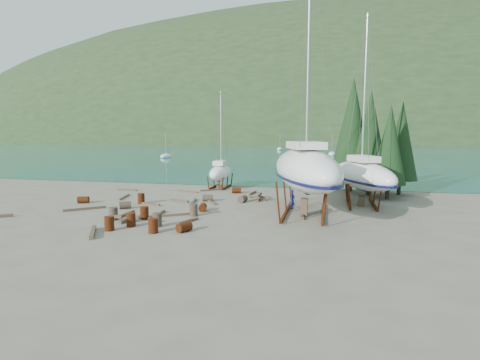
% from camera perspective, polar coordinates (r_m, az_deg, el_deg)
% --- Properties ---
extents(ground, '(600.00, 600.00, 0.00)m').
position_cam_1_polar(ground, '(27.65, -5.26, -5.27)').
color(ground, '#655C4F').
rests_on(ground, ground).
extents(bay_water, '(700.00, 700.00, 0.00)m').
position_cam_1_polar(bay_water, '(340.80, 11.65, 5.91)').
color(bay_water, '#176376').
rests_on(bay_water, ground).
extents(far_hill, '(800.00, 360.00, 110.00)m').
position_cam_1_polar(far_hill, '(345.80, 11.67, 5.93)').
color(far_hill, '#213219').
rests_on(far_hill, ground).
extents(far_house_left, '(6.60, 5.60, 5.60)m').
position_cam_1_polar(far_house_left, '(226.29, -4.64, 6.27)').
color(far_house_left, beige).
rests_on(far_house_left, ground).
extents(far_house_center, '(6.60, 5.60, 5.60)m').
position_cam_1_polar(far_house_center, '(217.54, 5.52, 6.23)').
color(far_house_center, beige).
rests_on(far_house_center, ground).
extents(far_house_right, '(6.60, 5.60, 5.60)m').
position_cam_1_polar(far_house_right, '(216.73, 18.81, 5.89)').
color(far_house_right, beige).
rests_on(far_house_right, ground).
extents(cypress_near_right, '(3.60, 3.60, 10.00)m').
position_cam_1_polar(cypress_near_right, '(37.85, 19.18, 6.52)').
color(cypress_near_right, black).
rests_on(cypress_near_right, ground).
extents(cypress_mid_right, '(3.06, 3.06, 8.50)m').
position_cam_1_polar(cypress_mid_right, '(36.07, 21.84, 5.01)').
color(cypress_mid_right, black).
rests_on(cypress_mid_right, ground).
extents(cypress_back_left, '(4.14, 4.14, 11.50)m').
position_cam_1_polar(cypress_back_left, '(39.73, 16.76, 7.87)').
color(cypress_back_left, black).
rests_on(cypress_back_left, ground).
extents(cypress_far_right, '(3.24, 3.24, 9.00)m').
position_cam_1_polar(cypress_far_right, '(39.27, 23.37, 5.49)').
color(cypress_far_right, black).
rests_on(cypress_far_right, ground).
extents(moored_boat_left, '(2.00, 5.00, 6.05)m').
position_cam_1_polar(moored_boat_left, '(94.07, -11.20, 3.56)').
color(moored_boat_left, white).
rests_on(moored_boat_left, ground).
extents(moored_boat_mid, '(2.00, 5.00, 6.05)m').
position_cam_1_polar(moored_boat_mid, '(105.80, 13.83, 3.86)').
color(moored_boat_mid, white).
rests_on(moored_boat_mid, ground).
extents(moored_boat_far, '(2.00, 5.00, 6.05)m').
position_cam_1_polar(moored_boat_far, '(136.76, 6.09, 4.70)').
color(moored_boat_far, white).
rests_on(moored_boat_far, ground).
extents(large_sailboat_near, '(7.26, 13.74, 20.77)m').
position_cam_1_polar(large_sailboat_near, '(27.74, 9.93, 1.68)').
color(large_sailboat_near, white).
rests_on(large_sailboat_near, ground).
extents(large_sailboat_far, '(6.19, 10.13, 15.45)m').
position_cam_1_polar(large_sailboat_far, '(32.47, 18.08, 0.76)').
color(large_sailboat_far, white).
rests_on(large_sailboat_far, ground).
extents(small_sailboat_shore, '(2.51, 6.64, 10.42)m').
position_cam_1_polar(small_sailboat_shore, '(40.91, -3.01, 1.20)').
color(small_sailboat_shore, white).
rests_on(small_sailboat_shore, ground).
extents(worker, '(0.49, 0.64, 1.55)m').
position_cam_1_polar(worker, '(29.84, 7.99, -2.88)').
color(worker, navy).
rests_on(worker, ground).
extents(drum_2, '(1.02, 0.84, 0.58)m').
position_cam_1_polar(drum_2, '(34.67, -22.76, -2.80)').
color(drum_2, '#5F2710').
rests_on(drum_2, ground).
extents(drum_3, '(0.58, 0.58, 0.88)m').
position_cam_1_polar(drum_3, '(23.05, -13.09, -6.80)').
color(drum_3, '#5F2710').
rests_on(drum_3, ground).
extents(drum_4, '(0.98, 0.74, 0.58)m').
position_cam_1_polar(drum_4, '(37.33, -0.52, -1.57)').
color(drum_4, '#5F2710').
rests_on(drum_4, ground).
extents(drum_5, '(0.58, 0.58, 0.88)m').
position_cam_1_polar(drum_5, '(27.22, -7.08, -4.55)').
color(drum_5, '#2D2823').
rests_on(drum_5, ground).
extents(drum_6, '(0.75, 0.98, 0.58)m').
position_cam_1_polar(drum_6, '(28.85, -5.71, -4.17)').
color(drum_6, '#5F2710').
rests_on(drum_6, ground).
extents(drum_8, '(0.58, 0.58, 0.88)m').
position_cam_1_polar(drum_8, '(32.83, -14.83, -2.74)').
color(drum_8, '#5F2710').
rests_on(drum_8, ground).
extents(drum_9, '(0.99, 0.77, 0.58)m').
position_cam_1_polar(drum_9, '(33.01, -4.94, -2.74)').
color(drum_9, '#2D2823').
rests_on(drum_9, ground).
extents(drum_10, '(0.58, 0.58, 0.88)m').
position_cam_1_polar(drum_10, '(24.36, -19.29, -6.27)').
color(drum_10, '#5F2710').
rests_on(drum_10, ground).
extents(drum_11, '(0.75, 0.98, 0.58)m').
position_cam_1_polar(drum_11, '(32.41, 0.44, -2.89)').
color(drum_11, '#2D2823').
rests_on(drum_11, ground).
extents(drum_12, '(0.93, 1.05, 0.58)m').
position_cam_1_polar(drum_12, '(23.01, -8.50, -7.10)').
color(drum_12, '#5F2710').
rests_on(drum_12, ground).
extents(drum_13, '(0.58, 0.58, 0.88)m').
position_cam_1_polar(drum_13, '(24.98, -16.28, -5.83)').
color(drum_13, '#5F2710').
rests_on(drum_13, ground).
extents(drum_14, '(0.58, 0.58, 0.88)m').
position_cam_1_polar(drum_14, '(26.86, -14.35, -4.87)').
color(drum_14, '#5F2710').
rests_on(drum_14, ground).
extents(drum_15, '(1.05, 0.97, 0.58)m').
position_cam_1_polar(drum_15, '(30.99, -17.09, -3.67)').
color(drum_15, '#2D2823').
rests_on(drum_15, ground).
extents(drum_16, '(0.58, 0.58, 0.88)m').
position_cam_1_polar(drum_16, '(27.21, -18.72, -4.88)').
color(drum_16, '#2D2823').
rests_on(drum_16, ground).
extents(drum_17, '(0.58, 0.58, 0.88)m').
position_cam_1_polar(drum_17, '(24.54, -12.50, -5.94)').
color(drum_17, '#2D2823').
rests_on(drum_17, ground).
extents(timber_0, '(2.13, 1.96, 0.14)m').
position_cam_1_polar(timber_0, '(39.21, -4.23, -1.50)').
color(timber_0, brown).
rests_on(timber_0, ground).
extents(timber_1, '(0.37, 1.75, 0.19)m').
position_cam_1_polar(timber_1, '(26.95, 9.42, -5.46)').
color(timber_1, brown).
rests_on(timber_1, ground).
extents(timber_2, '(2.14, 0.21, 0.19)m').
position_cam_1_polar(timber_2, '(40.62, -16.85, -1.46)').
color(timber_2, brown).
rests_on(timber_2, ground).
extents(timber_3, '(2.73, 1.97, 0.15)m').
position_cam_1_polar(timber_3, '(27.46, -10.23, -5.29)').
color(timber_3, brown).
rests_on(timber_3, ground).
extents(timber_4, '(1.82, 0.56, 0.17)m').
position_cam_1_polar(timber_4, '(31.99, -13.45, -3.59)').
color(timber_4, brown).
rests_on(timber_4, ground).
extents(timber_5, '(0.29, 2.93, 0.16)m').
position_cam_1_polar(timber_5, '(27.76, -12.56, -5.19)').
color(timber_5, brown).
rests_on(timber_5, ground).
extents(timber_6, '(0.46, 1.94, 0.19)m').
position_cam_1_polar(timber_6, '(36.89, 1.91, -1.99)').
color(timber_6, brown).
rests_on(timber_6, ground).
extents(timber_7, '(0.87, 1.81, 0.17)m').
position_cam_1_polar(timber_7, '(25.42, -7.91, -6.21)').
color(timber_7, brown).
rests_on(timber_7, ground).
extents(timber_8, '(2.02, 0.80, 0.19)m').
position_cam_1_polar(timber_8, '(33.02, -9.31, -3.15)').
color(timber_8, brown).
rests_on(timber_8, ground).
extents(timber_9, '(2.52, 0.88, 0.15)m').
position_cam_1_polar(timber_9, '(38.32, -8.00, -1.74)').
color(timber_9, brown).
rests_on(timber_9, ground).
extents(timber_10, '(1.75, 2.46, 0.16)m').
position_cam_1_polar(timber_10, '(32.45, -4.56, -3.28)').
color(timber_10, brown).
rests_on(timber_10, ground).
extents(timber_11, '(0.73, 2.76, 0.15)m').
position_cam_1_polar(timber_11, '(32.62, -7.10, -3.27)').
color(timber_11, brown).
rests_on(timber_11, ground).
extents(timber_13, '(0.87, 0.74, 0.22)m').
position_cam_1_polar(timber_13, '(31.47, -32.13, -4.62)').
color(timber_13, brown).
rests_on(timber_13, ground).
extents(timber_14, '(2.41, 2.26, 0.18)m').
position_cam_1_polar(timber_14, '(31.59, -22.57, -4.07)').
color(timber_14, brown).
rests_on(timber_14, ground).
extents(timber_15, '(0.84, 2.93, 0.15)m').
position_cam_1_polar(timber_15, '(36.29, -17.23, -2.49)').
color(timber_15, brown).
rests_on(timber_15, ground).
extents(timber_16, '(1.55, 2.41, 0.23)m').
position_cam_1_polar(timber_16, '(23.95, -21.50, -7.40)').
color(timber_16, brown).
rests_on(timber_16, ground).
extents(timber_pile_fore, '(1.80, 1.80, 0.60)m').
position_cam_1_polar(timber_pile_fore, '(26.54, -16.84, -5.41)').
color(timber_pile_fore, brown).
rests_on(timber_pile_fore, ground).
extents(timber_pile_aft, '(1.80, 1.80, 0.60)m').
position_cam_1_polar(timber_pile_aft, '(33.31, 2.92, -2.62)').
color(timber_pile_aft, brown).
rests_on(timber_pile_aft, ground).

